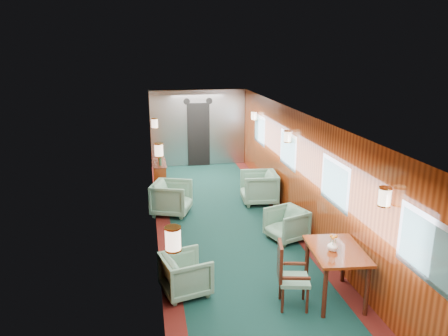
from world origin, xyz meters
name	(u,v)px	position (x,y,z in m)	size (l,w,h in m)	color
room	(237,162)	(0.00, 0.00, 1.63)	(12.00, 12.10, 2.40)	black
bulkhead	(198,128)	(0.00, 5.91, 1.18)	(2.98, 0.17, 2.39)	#ACAEB3
windows_right	(308,164)	(1.49, 0.25, 1.45)	(0.02, 8.60, 0.80)	#A4A6AB
wall_sconces	(231,147)	(0.00, 0.57, 1.79)	(2.97, 7.97, 0.25)	beige
dining_table	(336,257)	(1.06, -2.14, 0.68)	(0.85, 1.15, 0.81)	#68280D
side_chair	(288,273)	(0.30, -2.21, 0.54)	(0.52, 0.54, 1.00)	#225040
credenza	(160,179)	(-1.34, 2.99, 0.46)	(0.31, 1.00, 1.17)	#68280D
flower_vase	(333,245)	(0.98, -2.17, 0.89)	(0.16, 0.16, 0.17)	silver
armchair_left_near	(186,274)	(-1.13, -1.60, 0.32)	(0.68, 0.70, 0.64)	#225040
armchair_left_far	(172,198)	(-1.12, 1.78, 0.38)	(0.80, 0.83, 0.75)	#225040
armchair_right_near	(286,224)	(1.01, 0.00, 0.32)	(0.68, 0.70, 0.63)	#225040
armchair_right_far	(259,188)	(1.01, 2.13, 0.39)	(0.82, 0.85, 0.77)	#225040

